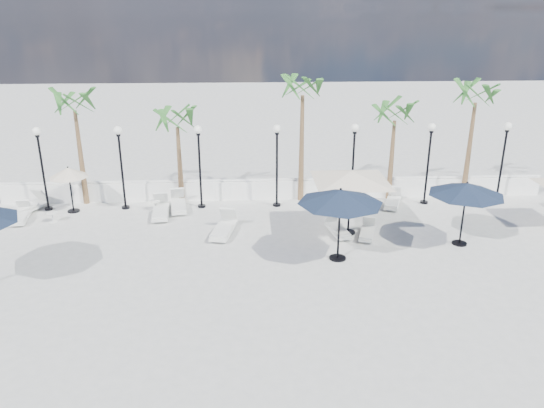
{
  "coord_description": "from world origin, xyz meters",
  "views": [
    {
      "loc": [
        -1.36,
        -16.69,
        8.72
      ],
      "look_at": [
        -0.41,
        2.71,
        1.5
      ],
      "focal_mm": 35.0,
      "sensor_mm": 36.0,
      "label": 1
    }
  ],
  "objects_px": {
    "lounger_4": "(224,228)",
    "lounger_5": "(338,229)",
    "parasol_navy_right": "(467,189)",
    "lounger_6": "(367,232)",
    "lounger_1": "(21,216)",
    "parasol_cream_sq_a": "(351,171)",
    "lounger_3": "(160,210)",
    "lounger_7": "(393,201)",
    "lounger_2": "(178,204)",
    "lounger_0": "(27,207)",
    "parasol_navy_mid": "(340,197)",
    "parasol_cream_small": "(68,173)"
  },
  "relations": [
    {
      "from": "lounger_2",
      "to": "lounger_5",
      "type": "distance_m",
      "value": 7.52
    },
    {
      "from": "lounger_1",
      "to": "parasol_navy_right",
      "type": "distance_m",
      "value": 18.57
    },
    {
      "from": "parasol_navy_mid",
      "to": "lounger_5",
      "type": "bearing_deg",
      "value": 80.67
    },
    {
      "from": "lounger_2",
      "to": "lounger_3",
      "type": "relative_size",
      "value": 0.96
    },
    {
      "from": "lounger_2",
      "to": "lounger_7",
      "type": "xyz_separation_m",
      "value": [
        9.95,
        -0.0,
        -0.02
      ]
    },
    {
      "from": "lounger_0",
      "to": "parasol_navy_mid",
      "type": "distance_m",
      "value": 14.48
    },
    {
      "from": "parasol_navy_right",
      "to": "parasol_cream_sq_a",
      "type": "xyz_separation_m",
      "value": [
        -4.18,
        1.29,
        0.38
      ]
    },
    {
      "from": "lounger_1",
      "to": "parasol_cream_sq_a",
      "type": "relative_size",
      "value": 0.32
    },
    {
      "from": "lounger_2",
      "to": "parasol_navy_right",
      "type": "height_order",
      "value": "parasol_navy_right"
    },
    {
      "from": "lounger_7",
      "to": "lounger_1",
      "type": "bearing_deg",
      "value": -155.74
    },
    {
      "from": "lounger_2",
      "to": "parasol_navy_right",
      "type": "relative_size",
      "value": 0.72
    },
    {
      "from": "lounger_7",
      "to": "parasol_cream_small",
      "type": "bearing_deg",
      "value": -159.1
    },
    {
      "from": "lounger_7",
      "to": "parasol_navy_mid",
      "type": "distance_m",
      "value": 6.8
    },
    {
      "from": "lounger_7",
      "to": "parasol_navy_right",
      "type": "height_order",
      "value": "parasol_navy_right"
    },
    {
      "from": "lounger_1",
      "to": "parasol_cream_small",
      "type": "relative_size",
      "value": 0.88
    },
    {
      "from": "lounger_6",
      "to": "parasol_navy_mid",
      "type": "xyz_separation_m",
      "value": [
        -1.52,
        -1.94,
        2.23
      ]
    },
    {
      "from": "lounger_1",
      "to": "lounger_4",
      "type": "height_order",
      "value": "lounger_4"
    },
    {
      "from": "lounger_0",
      "to": "lounger_2",
      "type": "xyz_separation_m",
      "value": [
        6.79,
        0.0,
        -0.02
      ]
    },
    {
      "from": "lounger_2",
      "to": "lounger_5",
      "type": "xyz_separation_m",
      "value": [
        6.84,
        -3.12,
        -0.03
      ]
    },
    {
      "from": "lounger_6",
      "to": "parasol_navy_right",
      "type": "relative_size",
      "value": 0.59
    },
    {
      "from": "lounger_3",
      "to": "parasol_navy_mid",
      "type": "distance_m",
      "value": 8.82
    },
    {
      "from": "lounger_1",
      "to": "parasol_navy_right",
      "type": "bearing_deg",
      "value": -19.29
    },
    {
      "from": "parasol_cream_small",
      "to": "lounger_2",
      "type": "bearing_deg",
      "value": 0.26
    },
    {
      "from": "lounger_1",
      "to": "parasol_cream_sq_a",
      "type": "bearing_deg",
      "value": -17.22
    },
    {
      "from": "parasol_navy_mid",
      "to": "lounger_2",
      "type": "bearing_deg",
      "value": 140.08
    },
    {
      "from": "lounger_1",
      "to": "lounger_5",
      "type": "height_order",
      "value": "lounger_1"
    },
    {
      "from": "lounger_3",
      "to": "parasol_cream_small",
      "type": "distance_m",
      "value": 4.39
    },
    {
      "from": "lounger_5",
      "to": "parasol_cream_sq_a",
      "type": "relative_size",
      "value": 0.31
    },
    {
      "from": "lounger_5",
      "to": "parasol_navy_right",
      "type": "relative_size",
      "value": 0.63
    },
    {
      "from": "parasol_navy_mid",
      "to": "parasol_cream_sq_a",
      "type": "distance_m",
      "value": 2.5
    },
    {
      "from": "lounger_6",
      "to": "parasol_cream_sq_a",
      "type": "height_order",
      "value": "parasol_cream_sq_a"
    },
    {
      "from": "lounger_5",
      "to": "parasol_navy_right",
      "type": "height_order",
      "value": "parasol_navy_right"
    },
    {
      "from": "parasol_navy_right",
      "to": "lounger_6",
      "type": "bearing_deg",
      "value": 165.74
    },
    {
      "from": "parasol_navy_right",
      "to": "lounger_2",
      "type": "bearing_deg",
      "value": 159.23
    },
    {
      "from": "lounger_2",
      "to": "lounger_6",
      "type": "height_order",
      "value": "lounger_2"
    },
    {
      "from": "lounger_4",
      "to": "lounger_5",
      "type": "height_order",
      "value": "lounger_4"
    },
    {
      "from": "lounger_0",
      "to": "lounger_2",
      "type": "height_order",
      "value": "lounger_0"
    },
    {
      "from": "lounger_6",
      "to": "parasol_cream_sq_a",
      "type": "relative_size",
      "value": 0.29
    },
    {
      "from": "parasol_navy_mid",
      "to": "parasol_navy_right",
      "type": "height_order",
      "value": "parasol_navy_mid"
    },
    {
      "from": "lounger_3",
      "to": "lounger_5",
      "type": "relative_size",
      "value": 1.18
    },
    {
      "from": "lounger_3",
      "to": "lounger_2",
      "type": "bearing_deg",
      "value": 40.72
    },
    {
      "from": "lounger_7",
      "to": "parasol_cream_sq_a",
      "type": "distance_m",
      "value": 4.72
    },
    {
      "from": "lounger_0",
      "to": "parasol_cream_sq_a",
      "type": "relative_size",
      "value": 0.38
    },
    {
      "from": "lounger_3",
      "to": "lounger_4",
      "type": "height_order",
      "value": "lounger_4"
    },
    {
      "from": "lounger_6",
      "to": "lounger_5",
      "type": "bearing_deg",
      "value": -178.98
    },
    {
      "from": "parasol_navy_right",
      "to": "lounger_7",
      "type": "bearing_deg",
      "value": 109.17
    },
    {
      "from": "lounger_3",
      "to": "parasol_cream_small",
      "type": "xyz_separation_m",
      "value": [
        -4.04,
        0.72,
        1.57
      ]
    },
    {
      "from": "lounger_0",
      "to": "parasol_navy_mid",
      "type": "bearing_deg",
      "value": 1.7
    },
    {
      "from": "lounger_6",
      "to": "lounger_1",
      "type": "bearing_deg",
      "value": -171.8
    },
    {
      "from": "lounger_0",
      "to": "lounger_3",
      "type": "distance_m",
      "value": 6.14
    }
  ]
}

